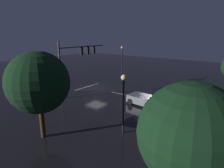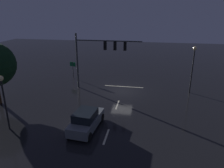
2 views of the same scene
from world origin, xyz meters
name	(u,v)px [view 1 (image 1 of 2)]	position (x,y,z in m)	size (l,w,h in m)	color
ground_plane	(96,88)	(0.00, 0.00, 0.00)	(80.00, 80.00, 0.00)	black
traffic_signal_assembly	(78,57)	(2.85, -0.45, 4.79)	(7.96, 0.47, 6.82)	#383A3D
lane_dash_far	(118,93)	(0.00, 4.00, 0.00)	(2.20, 0.16, 0.01)	beige
lane_dash_mid	(162,103)	(0.00, 10.00, 0.00)	(2.20, 0.16, 0.01)	beige
lane_dash_near	(221,116)	(0.00, 16.00, 0.00)	(2.20, 0.16, 0.01)	beige
stop_bar	(88,87)	(0.00, -1.63, 0.00)	(5.00, 0.16, 0.01)	beige
car_approaching	(147,99)	(1.88, 9.11, 0.80)	(2.26, 4.50, 1.70)	slate
street_lamp_left_kerb	(122,56)	(-8.02, -0.92, 3.85)	(0.44, 0.44, 5.57)	black
street_lamp_right_kerb	(124,93)	(8.29, 10.24, 3.33)	(0.44, 0.44, 4.71)	black
route_sign	(31,83)	(7.58, -3.82, 1.76)	(0.89, 0.28, 2.44)	#383A3D
tree_right_near	(190,134)	(12.68, 16.21, 3.85)	(4.11, 4.11, 5.92)	#382314
tree_right_far	(38,83)	(12.42, 5.74, 4.25)	(4.47, 4.47, 6.50)	#382314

